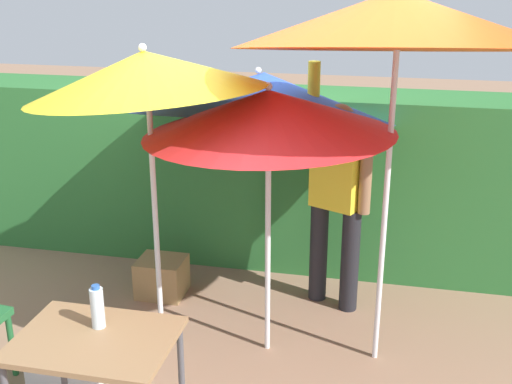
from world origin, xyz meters
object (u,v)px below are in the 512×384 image
(umbrella_rainbow, at_px, (145,73))
(umbrella_orange, at_px, (395,21))
(bottle_water, at_px, (97,307))
(cooler_box, at_px, (73,358))
(folding_table, at_px, (96,353))
(umbrella_yellow, at_px, (263,96))
(crate_cardboard, at_px, (162,277))
(person_vendor, at_px, (337,192))
(umbrella_navy, at_px, (269,112))

(umbrella_rainbow, height_order, umbrella_orange, umbrella_orange)
(umbrella_orange, height_order, bottle_water, umbrella_orange)
(cooler_box, distance_m, folding_table, 0.88)
(umbrella_yellow, bearing_deg, crate_cardboard, -149.35)
(folding_table, bearing_deg, crate_cardboard, 100.74)
(bottle_water, bearing_deg, person_vendor, 60.82)
(umbrella_rainbow, distance_m, umbrella_navy, 0.78)
(umbrella_orange, xyz_separation_m, cooler_box, (-1.84, -0.71, -2.04))
(umbrella_yellow, height_order, bottle_water, umbrella_yellow)
(umbrella_navy, bearing_deg, umbrella_yellow, 103.63)
(crate_cardboard, bearing_deg, umbrella_navy, -30.66)
(umbrella_yellow, height_order, folding_table, umbrella_yellow)
(umbrella_yellow, bearing_deg, cooler_box, -117.20)
(cooler_box, bearing_deg, person_vendor, 43.15)
(folding_table, bearing_deg, person_vendor, 62.62)
(umbrella_rainbow, relative_size, umbrella_orange, 0.85)
(umbrella_rainbow, xyz_separation_m, umbrella_yellow, (0.47, 1.19, -0.34))
(folding_table, bearing_deg, bottle_water, 102.25)
(umbrella_navy, relative_size, person_vendor, 0.99)
(umbrella_orange, height_order, folding_table, umbrella_orange)
(umbrella_rainbow, distance_m, person_vendor, 1.73)
(folding_table, bearing_deg, umbrella_orange, 43.28)
(umbrella_rainbow, distance_m, bottle_water, 1.43)
(cooler_box, relative_size, crate_cardboard, 1.35)
(umbrella_rainbow, bearing_deg, crate_cardboard, 109.50)
(umbrella_rainbow, xyz_separation_m, umbrella_orange, (1.44, 0.22, 0.31))
(umbrella_yellow, xyz_separation_m, cooler_box, (-0.87, -1.69, -1.39))
(umbrella_yellow, bearing_deg, umbrella_navy, -76.37)
(cooler_box, bearing_deg, bottle_water, -46.12)
(umbrella_rainbow, height_order, umbrella_yellow, umbrella_rainbow)
(umbrella_rainbow, relative_size, crate_cardboard, 5.79)
(cooler_box, distance_m, bottle_water, 0.94)
(umbrella_navy, distance_m, bottle_water, 1.54)
(umbrella_navy, bearing_deg, bottle_water, -120.48)
(crate_cardboard, xyz_separation_m, folding_table, (0.34, -1.82, 0.51))
(umbrella_orange, relative_size, folding_table, 3.18)
(person_vendor, height_order, bottle_water, person_vendor)
(cooler_box, bearing_deg, crate_cardboard, 84.18)
(umbrella_orange, xyz_separation_m, person_vendor, (-0.34, 0.68, -1.30))
(crate_cardboard, xyz_separation_m, bottle_water, (0.32, -1.72, 0.72))
(umbrella_orange, xyz_separation_m, umbrella_yellow, (-0.97, 0.97, -0.66))
(umbrella_orange, bearing_deg, umbrella_navy, -175.96)
(umbrella_rainbow, height_order, crate_cardboard, umbrella_rainbow)
(cooler_box, xyz_separation_m, folding_table, (0.47, -0.57, 0.47))
(umbrella_orange, bearing_deg, cooler_box, -158.76)
(umbrella_rainbow, bearing_deg, person_vendor, 39.32)
(umbrella_navy, distance_m, crate_cardboard, 1.91)
(person_vendor, xyz_separation_m, crate_cardboard, (-1.36, -0.15, -0.78))
(umbrella_orange, relative_size, umbrella_navy, 1.36)
(umbrella_rainbow, bearing_deg, umbrella_yellow, 68.25)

